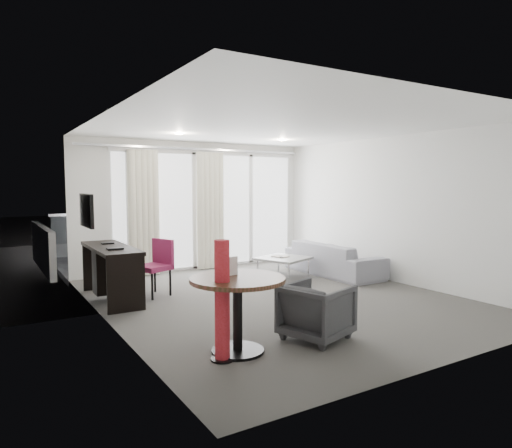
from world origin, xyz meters
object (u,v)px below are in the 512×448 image
coffee_table (283,267)px  rattan_chair_b (241,238)px  round_table (238,315)px  rattan_chair_a (199,240)px  desk (111,273)px  tub_armchair (317,311)px  red_lamp (222,301)px  sofa (333,258)px  desk_chair (153,268)px

coffee_table → rattan_chair_b: size_ratio=1.02×
round_table → rattan_chair_a: size_ratio=1.36×
desk → coffee_table: 3.19m
desk → tub_armchair: 3.37m
round_table → rattan_chair_b: (3.32, 5.82, 0.02)m
red_lamp → tub_armchair: 1.23m
desk → coffee_table: size_ratio=2.06×
sofa → rattan_chair_a: (-1.16, 3.73, 0.05)m
desk_chair → rattan_chair_b: desk_chair is taller
round_table → rattan_chair_b: bearing=60.3°
desk_chair → sofa: (3.56, -0.12, -0.13)m
sofa → rattan_chair_a: 3.91m
desk_chair → tub_armchair: bearing=-93.9°
desk → sofa: bearing=-3.2°
red_lamp → rattan_chair_b: bearing=59.1°
desk_chair → tub_armchair: size_ratio=1.28×
round_table → rattan_chair_b: size_ratio=1.20×
round_table → sofa: size_ratio=0.47×
coffee_table → desk_chair: bearing=-176.6°
desk → round_table: 2.95m
desk_chair → sofa: 3.57m
desk → red_lamp: bearing=-83.6°
coffee_table → sofa: bearing=-15.3°
desk → desk_chair: bearing=-10.5°
round_table → red_lamp: size_ratio=0.82×
desk → sofa: desk is taller
red_lamp → tub_armchair: red_lamp is taller
coffee_table → rattan_chair_a: rattan_chair_a is taller
desk → rattan_chair_b: bearing=36.9°
sofa → round_table: bearing=126.5°
tub_armchair → desk: bearing=9.5°
desk → rattan_chair_a: 4.62m
desk_chair → desk: bearing=147.9°
rattan_chair_b → red_lamp: bearing=-128.0°
desk_chair → round_table: (-0.04, -2.78, -0.05)m
coffee_table → round_table: bearing=-131.6°
rattan_chair_a → rattan_chair_b: bearing=-57.0°
desk_chair → red_lamp: size_ratio=0.74×
desk_chair → red_lamp: red_lamp is taller
sofa → rattan_chair_b: size_ratio=2.57×
desk_chair → red_lamp: 2.91m
red_lamp → rattan_chair_a: size_ratio=1.65×
desk_chair → sofa: bearing=-23.5°
coffee_table → tub_armchair: bearing=-118.5°
desk → rattan_chair_b: 4.87m
red_lamp → rattan_chair_b: size_ratio=1.46×
desk → desk_chair: 0.63m
desk → round_table: bearing=-78.9°
desk_chair → coffee_table: size_ratio=1.06×
desk → round_table: desk is taller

